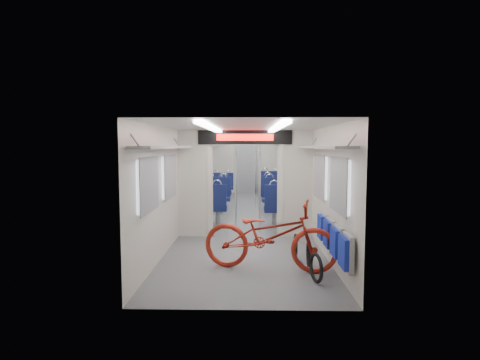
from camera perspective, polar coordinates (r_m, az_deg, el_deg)
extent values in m
plane|color=#515456|center=(10.85, 0.81, -5.57)|extent=(12.00, 12.00, 0.00)
cube|color=beige|center=(10.81, -6.90, 0.51)|extent=(0.02, 12.00, 2.30)
cube|color=beige|center=(10.79, 8.54, 0.48)|extent=(0.02, 12.00, 2.30)
cube|color=beige|center=(16.69, 0.96, 2.09)|extent=(2.90, 0.02, 2.30)
cube|color=beige|center=(4.74, 0.29, -5.10)|extent=(2.90, 0.02, 2.30)
cube|color=silver|center=(10.67, 0.82, 6.67)|extent=(2.90, 12.00, 0.02)
cube|color=white|center=(10.69, -2.15, 6.50)|extent=(0.12, 11.40, 0.04)
cube|color=white|center=(10.68, 3.79, 6.49)|extent=(0.12, 11.40, 0.04)
cube|color=beige|center=(8.81, -6.63, -1.47)|extent=(0.65, 0.18, 2.00)
cube|color=beige|center=(8.79, 8.08, -1.50)|extent=(0.65, 0.18, 2.00)
cube|color=beige|center=(8.67, 0.73, 6.08)|extent=(2.90, 0.18, 0.30)
cylinder|color=beige|center=(8.77, -4.52, -1.48)|extent=(0.20, 0.20, 2.00)
cylinder|color=beige|center=(8.75, 5.96, -1.50)|extent=(0.20, 0.20, 2.00)
cube|color=black|center=(8.56, 0.72, 6.09)|extent=(2.00, 0.03, 0.30)
cube|color=#FF0C07|center=(8.54, 0.72, 6.10)|extent=(1.20, 0.02, 0.14)
cube|color=white|center=(6.08, -13.02, -0.63)|extent=(0.04, 1.00, 0.75)
cube|color=white|center=(6.05, 14.06, -0.68)|extent=(0.04, 1.00, 0.75)
cube|color=white|center=(7.64, -10.07, 0.53)|extent=(0.04, 1.00, 0.75)
cube|color=white|center=(7.61, 11.39, 0.49)|extent=(0.04, 1.00, 0.75)
cube|color=white|center=(10.29, -7.14, 1.68)|extent=(0.04, 1.00, 0.75)
cube|color=white|center=(10.27, 8.74, 1.66)|extent=(0.04, 1.00, 0.75)
cube|color=white|center=(12.17, -5.84, 2.19)|extent=(0.04, 1.00, 0.75)
cube|color=white|center=(12.16, 7.58, 2.17)|extent=(0.04, 1.00, 0.75)
cube|color=white|center=(14.06, -4.89, 2.56)|extent=(0.04, 1.00, 0.75)
cube|color=white|center=(14.04, 6.72, 2.54)|extent=(0.04, 1.00, 0.75)
cube|color=white|center=(15.85, -4.20, 2.83)|extent=(0.04, 1.00, 0.75)
cube|color=white|center=(15.84, 6.10, 2.81)|extent=(0.04, 1.00, 0.75)
cube|color=gray|center=(6.80, -10.22, 4.63)|extent=(0.30, 3.60, 0.04)
cube|color=gray|center=(6.77, 11.41, 4.61)|extent=(0.30, 3.60, 0.04)
cube|color=gray|center=(12.74, -4.86, 4.79)|extent=(0.30, 7.60, 0.04)
cube|color=gray|center=(12.72, 6.63, 4.78)|extent=(0.30, 7.60, 0.04)
cube|color=gray|center=(16.64, 0.96, 1.56)|extent=(0.90, 0.05, 2.00)
imported|color=#A02517|center=(6.41, 4.22, -7.87)|extent=(2.23, 1.18, 1.12)
cube|color=gray|center=(5.51, 15.11, -9.93)|extent=(0.06, 0.42, 0.48)
cube|color=navy|center=(5.49, 14.49, -9.95)|extent=(0.06, 0.39, 0.40)
cube|color=gray|center=(6.03, 13.84, -8.61)|extent=(0.06, 0.42, 0.48)
cube|color=navy|center=(6.01, 13.28, -8.63)|extent=(0.06, 0.39, 0.40)
cube|color=gray|center=(6.55, 12.79, -7.50)|extent=(0.06, 0.42, 0.48)
cube|color=navy|center=(6.54, 12.27, -7.51)|extent=(0.06, 0.39, 0.40)
cube|color=gray|center=(7.08, 11.89, -6.55)|extent=(0.06, 0.42, 0.48)
cube|color=navy|center=(7.07, 11.41, -6.56)|extent=(0.06, 0.39, 0.40)
torus|color=black|center=(6.01, 10.77, -12.40)|extent=(0.15, 0.44, 0.44)
torus|color=black|center=(6.65, 9.76, -10.59)|extent=(0.07, 0.47, 0.46)
torus|color=black|center=(7.09, 7.90, -9.59)|extent=(0.08, 0.46, 0.46)
cube|color=#0D143C|center=(10.11, -3.20, -4.04)|extent=(0.47, 0.44, 0.10)
cylinder|color=gray|center=(10.15, -3.19, -5.30)|extent=(0.10, 0.10, 0.35)
cube|color=#0D143C|center=(9.89, -3.29, -2.28)|extent=(0.47, 0.08, 0.57)
torus|color=silver|center=(9.86, -3.30, -0.62)|extent=(0.24, 0.03, 0.24)
cube|color=#0D143C|center=(11.86, -2.54, -2.71)|extent=(0.47, 0.44, 0.10)
cylinder|color=gray|center=(11.90, -2.54, -3.79)|extent=(0.10, 0.10, 0.35)
cube|color=#0D143C|center=(12.00, -2.49, -1.00)|extent=(0.47, 0.08, 0.57)
torus|color=silver|center=(11.97, -2.50, 0.36)|extent=(0.24, 0.03, 0.24)
cube|color=#0D143C|center=(10.16, -5.85, -4.02)|extent=(0.47, 0.44, 0.10)
cylinder|color=gray|center=(10.20, -5.84, -5.27)|extent=(0.10, 0.10, 0.35)
cube|color=#0D143C|center=(9.94, -5.99, -2.26)|extent=(0.47, 0.08, 0.57)
torus|color=silver|center=(9.91, -6.01, -0.62)|extent=(0.24, 0.03, 0.24)
cube|color=#0D143C|center=(11.90, -4.80, -2.70)|extent=(0.47, 0.44, 0.10)
cylinder|color=gray|center=(11.94, -4.79, -3.77)|extent=(0.10, 0.10, 0.35)
cube|color=#0D143C|center=(12.04, -4.72, -1.00)|extent=(0.47, 0.08, 0.57)
torus|color=silver|center=(12.01, -4.73, 0.36)|extent=(0.24, 0.03, 0.24)
cube|color=#0D143C|center=(9.93, 4.82, -4.22)|extent=(0.48, 0.44, 0.10)
cylinder|color=gray|center=(9.97, 4.81, -5.50)|extent=(0.10, 0.10, 0.35)
cube|color=#0D143C|center=(9.71, 4.90, -2.40)|extent=(0.48, 0.08, 0.58)
torus|color=silver|center=(9.67, 4.92, -0.69)|extent=(0.24, 0.03, 0.24)
cube|color=#0D143C|center=(11.71, 4.27, -2.82)|extent=(0.48, 0.44, 0.10)
cylinder|color=gray|center=(11.74, 4.27, -3.91)|extent=(0.10, 0.10, 0.35)
cube|color=#0D143C|center=(11.85, 4.24, -1.07)|extent=(0.48, 0.08, 0.58)
torus|color=silver|center=(11.82, 4.25, 0.33)|extent=(0.24, 0.03, 0.24)
cube|color=#0D143C|center=(9.97, 7.53, -4.21)|extent=(0.48, 0.44, 0.10)
cylinder|color=gray|center=(10.01, 7.51, -5.48)|extent=(0.10, 0.10, 0.35)
cube|color=#0D143C|center=(9.75, 7.66, -2.40)|extent=(0.48, 0.08, 0.58)
torus|color=silver|center=(9.72, 7.68, -0.70)|extent=(0.24, 0.03, 0.24)
cube|color=#0D143C|center=(11.74, 6.57, -2.82)|extent=(0.48, 0.44, 0.10)
cylinder|color=gray|center=(11.77, 6.56, -3.90)|extent=(0.10, 0.10, 0.35)
cube|color=#0D143C|center=(11.88, 6.50, -1.07)|extent=(0.48, 0.08, 0.58)
torus|color=silver|center=(11.85, 6.52, 0.32)|extent=(0.24, 0.03, 0.24)
cube|color=#0D143C|center=(13.35, -2.12, -1.86)|extent=(0.42, 0.39, 0.10)
cylinder|color=gray|center=(13.38, -2.11, -2.81)|extent=(0.10, 0.10, 0.35)
cube|color=#0D143C|center=(13.16, -2.16, -0.62)|extent=(0.42, 0.07, 0.51)
torus|color=silver|center=(13.14, -2.17, 0.48)|extent=(0.21, 0.03, 0.21)
cube|color=#0D143C|center=(14.91, -1.77, -1.14)|extent=(0.42, 0.39, 0.10)
cylinder|color=gray|center=(14.94, -1.76, -2.00)|extent=(0.10, 0.10, 0.35)
cube|color=#0D143C|center=(15.04, -1.74, 0.07)|extent=(0.42, 0.07, 0.51)
torus|color=silver|center=(15.02, -1.74, 1.04)|extent=(0.21, 0.03, 0.21)
cube|color=#0D143C|center=(13.38, -4.13, -1.85)|extent=(0.42, 0.39, 0.10)
cylinder|color=gray|center=(13.41, -4.12, -2.80)|extent=(0.10, 0.10, 0.35)
cube|color=#0D143C|center=(13.20, -4.20, -0.62)|extent=(0.42, 0.07, 0.51)
torus|color=silver|center=(13.17, -4.21, 0.49)|extent=(0.21, 0.03, 0.21)
cube|color=#0D143C|center=(14.94, -3.57, -1.14)|extent=(0.42, 0.39, 0.10)
cylinder|color=gray|center=(14.97, -3.56, -1.99)|extent=(0.10, 0.10, 0.35)
cube|color=#0D143C|center=(15.07, -3.52, 0.08)|extent=(0.42, 0.07, 0.51)
torus|color=silver|center=(15.05, -3.53, 1.04)|extent=(0.21, 0.03, 0.21)
cube|color=#0D143C|center=(13.05, 3.96, -2.02)|extent=(0.47, 0.44, 0.10)
cylinder|color=gray|center=(13.08, 3.95, -3.00)|extent=(0.10, 0.10, 0.35)
cube|color=#0D143C|center=(12.83, 4.01, -0.62)|extent=(0.47, 0.08, 0.58)
torus|color=silver|center=(12.81, 4.01, 0.67)|extent=(0.24, 0.03, 0.24)
cube|color=#0D143C|center=(14.82, 3.63, -1.19)|extent=(0.47, 0.44, 0.10)
cylinder|color=gray|center=(14.84, 3.63, -2.05)|extent=(0.10, 0.10, 0.35)
cube|color=#0D143C|center=(14.96, 3.61, 0.17)|extent=(0.47, 0.08, 0.58)
torus|color=silver|center=(14.94, 3.62, 1.28)|extent=(0.24, 0.03, 0.24)
cube|color=#0D143C|center=(13.08, 6.02, -2.02)|extent=(0.47, 0.44, 0.10)
cylinder|color=gray|center=(13.11, 6.01, -3.00)|extent=(0.10, 0.10, 0.35)
cube|color=#0D143C|center=(12.87, 6.10, -0.62)|extent=(0.47, 0.08, 0.58)
torus|color=silver|center=(12.84, 6.11, 0.66)|extent=(0.24, 0.03, 0.24)
cube|color=#0D143C|center=(14.85, 5.44, -1.19)|extent=(0.47, 0.44, 0.10)
cylinder|color=gray|center=(14.87, 5.44, -2.05)|extent=(0.10, 0.10, 0.35)
cube|color=#0D143C|center=(14.99, 5.41, 0.17)|extent=(0.47, 0.08, 0.58)
torus|color=silver|center=(14.97, 5.41, 1.27)|extent=(0.24, 0.03, 0.24)
cylinder|color=silver|center=(9.30, -0.61, -0.17)|extent=(0.04, 0.04, 2.30)
cylinder|color=silver|center=(9.06, 2.82, -0.31)|extent=(0.05, 0.05, 2.30)
cylinder|color=silver|center=(12.47, -0.54, 1.13)|extent=(0.04, 0.04, 2.30)
cylinder|color=silver|center=(12.47, 2.20, 1.13)|extent=(0.04, 0.04, 2.30)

